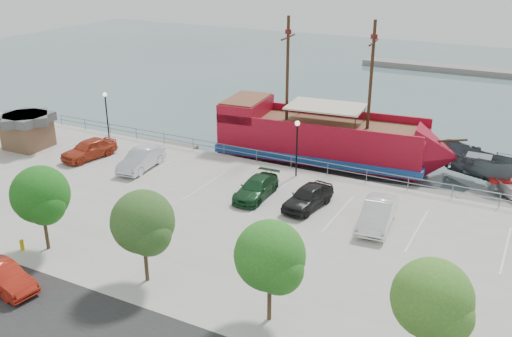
% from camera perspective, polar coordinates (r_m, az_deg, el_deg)
% --- Properties ---
extents(ground, '(160.00, 160.00, 0.00)m').
position_cam_1_polar(ground, '(37.65, -0.07, -5.51)').
color(ground, '#435C5F').
extents(sidewalk, '(100.00, 4.00, 0.05)m').
position_cam_1_polar(sidewalk, '(29.85, -9.25, -11.47)').
color(sidewalk, '#A3A098').
rests_on(sidewalk, land_slab).
extents(seawall_railing, '(50.00, 0.06, 1.00)m').
position_cam_1_polar(seawall_railing, '(43.48, 4.73, 0.47)').
color(seawall_railing, slate).
rests_on(seawall_railing, land_slab).
extents(far_shore, '(40.00, 3.00, 0.80)m').
position_cam_1_polar(far_shore, '(86.46, 23.74, 8.65)').
color(far_shore, gray).
rests_on(far_shore, ground).
extents(pirate_ship, '(19.91, 7.21, 12.42)m').
position_cam_1_polar(pirate_ship, '(47.04, 8.28, 2.69)').
color(pirate_ship, maroon).
rests_on(pirate_ship, ground).
extents(patrol_boat, '(7.18, 5.53, 2.63)m').
position_cam_1_polar(patrol_boat, '(46.40, 21.28, 0.11)').
color(patrol_boat, '#424B50').
rests_on(patrol_boat, ground).
extents(dock_west, '(6.62, 2.58, 0.37)m').
position_cam_1_polar(dock_west, '(51.93, -9.40, 2.24)').
color(dock_west, '#686359').
rests_on(dock_west, ground).
extents(dock_mid, '(6.78, 2.91, 0.37)m').
position_cam_1_polar(dock_mid, '(43.04, 15.40, -2.44)').
color(dock_mid, slate).
rests_on(dock_mid, ground).
extents(shed, '(3.63, 3.63, 2.90)m').
position_cam_1_polar(shed, '(51.70, -21.90, 3.61)').
color(shed, brown).
rests_on(shed, land_slab).
extents(street_sedan, '(4.27, 1.99, 1.36)m').
position_cam_1_polar(street_sedan, '(31.53, -23.99, -9.90)').
color(street_sedan, '#A52011').
rests_on(street_sedan, street).
extents(fire_hydrant, '(0.24, 0.24, 0.70)m').
position_cam_1_polar(fire_hydrant, '(34.92, -22.37, -7.04)').
color(fire_hydrant, '#C7A307').
rests_on(fire_hydrant, sidewalk).
extents(lamp_post_left, '(0.36, 0.36, 4.28)m').
position_cam_1_polar(lamp_post_left, '(51.11, -14.76, 5.91)').
color(lamp_post_left, black).
rests_on(lamp_post_left, land_slab).
extents(lamp_post_mid, '(0.36, 0.36, 4.28)m').
position_cam_1_polar(lamp_post_mid, '(41.53, 4.12, 3.00)').
color(lamp_post_mid, black).
rests_on(lamp_post_mid, land_slab).
extents(tree_c, '(3.30, 3.20, 5.00)m').
position_cam_1_polar(tree_c, '(33.17, -20.65, -2.70)').
color(tree_c, '#473321').
rests_on(tree_c, sidewalk).
extents(tree_d, '(3.30, 3.20, 5.00)m').
position_cam_1_polar(tree_d, '(28.64, -11.11, -5.54)').
color(tree_d, '#473321').
rests_on(tree_d, sidewalk).
extents(tree_e, '(3.30, 3.20, 5.00)m').
position_cam_1_polar(tree_e, '(25.27, 1.61, -9.03)').
color(tree_e, '#473321').
rests_on(tree_e, sidewalk).
extents(tree_f, '(3.30, 3.20, 5.00)m').
position_cam_1_polar(tree_f, '(23.55, 17.47, -12.68)').
color(tree_f, '#473321').
rests_on(tree_f, sidewalk).
extents(parked_car_a, '(2.69, 4.93, 1.59)m').
position_cam_1_polar(parked_car_a, '(47.64, -16.37, 1.90)').
color(parked_car_a, '#AD361C').
rests_on(parked_car_a, land_slab).
extents(parked_car_b, '(2.15, 4.86, 1.55)m').
position_cam_1_polar(parked_car_b, '(44.38, -11.43, 0.89)').
color(parked_car_b, silver).
rests_on(parked_car_b, land_slab).
extents(parked_car_d, '(2.05, 4.67, 1.33)m').
position_cam_1_polar(parked_car_d, '(38.73, 0.01, -1.97)').
color(parked_car_d, '#174122').
rests_on(parked_car_d, land_slab).
extents(parked_car_e, '(2.41, 4.67, 1.52)m').
position_cam_1_polar(parked_car_e, '(37.37, 5.22, -2.82)').
color(parked_car_e, black).
rests_on(parked_car_e, land_slab).
extents(parked_car_f, '(2.20, 5.07, 1.62)m').
position_cam_1_polar(parked_car_f, '(35.62, 12.07, -4.44)').
color(parked_car_f, white).
rests_on(parked_car_f, land_slab).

